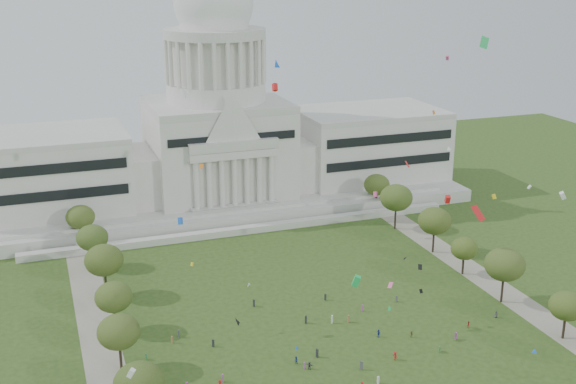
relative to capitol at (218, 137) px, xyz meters
The scene contains 26 objects.
ground 115.76m from the capitol, 90.00° to the right, with size 400.00×400.00×0.00m, color #2F491A.
capitol is the anchor object (origin of this frame).
path_left 98.93m from the capitol, 119.87° to the right, with size 8.00×160.00×0.04m, color gray.
path_right 98.93m from the capitol, 60.13° to the right, with size 8.00×160.00×0.04m, color gray.
row_tree_l_1 125.32m from the capitol, 110.71° to the right, with size 8.86×8.86×12.59m.
row_tree_r_1 125.12m from the capitol, 68.16° to the right, with size 7.58×7.58×10.78m.
row_tree_l_2 107.19m from the capitol, 115.07° to the right, with size 8.42×8.42×11.97m.
row_tree_r_2 106.56m from the capitol, 65.33° to the right, with size 9.55×9.55×13.58m.
row_tree_l_3 92.14m from the capitol, 118.96° to the right, with size 8.12×8.12×11.55m.
row_tree_r_3 91.98m from the capitol, 60.70° to the right, with size 7.01×7.01×9.98m.
row_tree_l_4 76.50m from the capitol, 125.78° to the right, with size 9.29×9.29×13.21m.
row_tree_r_4 78.81m from the capitol, 54.84° to the right, with size 9.19×9.19×13.06m.
row_tree_l_5 63.64m from the capitol, 136.72° to the right, with size 8.33×8.33×11.85m.
row_tree_r_5 62.67m from the capitol, 44.94° to the right, with size 9.82×9.82×13.96m.
row_tree_l_6 54.69m from the capitol, 152.45° to the right, with size 8.19×8.19×11.64m.
row_tree_r_6 54.32m from the capitol, 28.99° to the right, with size 8.42×8.42×11.97m.
person_0 111.46m from the capitol, 69.54° to the right, with size 0.82×0.53×1.68m, color #4C4C51.
person_2 110.73m from the capitol, 74.10° to the right, with size 0.74×0.46×1.52m, color #B21E1E.
person_3 113.46m from the capitol, 85.93° to the right, with size 1.23×0.63×1.90m, color #B21E1E.
person_4 104.16m from the capitol, 84.94° to the right, with size 1.07×0.58×1.82m, color navy.
person_5 111.04m from the capitol, 95.12° to the right, with size 1.56×0.62×1.68m, color #4C4C51.
person_8 108.44m from the capitol, 96.25° to the right, with size 0.79×0.49×1.63m, color navy.
person_9 115.23m from the capitol, 80.85° to the right, with size 0.98×0.51×1.52m, color #33723F.
person_10 107.41m from the capitol, 81.44° to the right, with size 0.94×0.51×1.60m, color olive.
distant_crowd 102.04m from the capitol, 96.28° to the right, with size 66.42×40.48×1.94m.
kite_swarm 104.66m from the capitol, 87.47° to the right, with size 87.55×104.62×61.14m.
Camera 1 is at (-56.17, -112.11, 77.43)m, focal length 45.00 mm.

